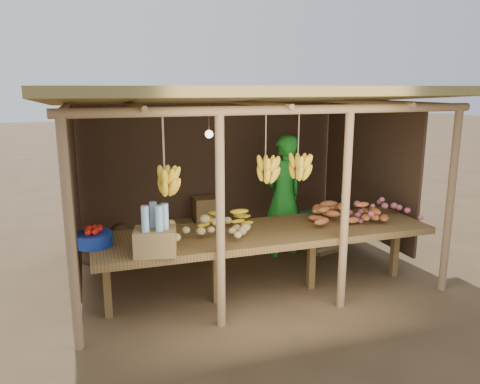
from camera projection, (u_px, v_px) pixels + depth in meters
name	position (u px, v px, depth m)	size (l,w,h in m)	color
ground	(240.00, 266.00, 6.46)	(60.00, 60.00, 0.00)	brown
stall_structure	(235.00, 127.00, 6.02)	(4.70, 3.50, 2.43)	#96734D
counter	(266.00, 235.00, 5.42)	(3.90, 1.05, 0.80)	brown
potato_heap	(207.00, 221.00, 5.13)	(1.02, 0.61, 0.37)	tan
sweet_potato_heap	(344.00, 206.00, 5.78)	(1.00, 0.60, 0.36)	#A5562A
onion_heap	(382.00, 204.00, 5.87)	(0.81, 0.49, 0.36)	#C35E74
banana_pile	(226.00, 210.00, 5.62)	(0.58, 0.35, 0.35)	yellow
tomato_basin	(94.00, 238.00, 4.87)	(0.39, 0.39, 0.21)	navy
bottle_box	(155.00, 235.00, 4.60)	(0.46, 0.40, 0.52)	olive
vendor	(284.00, 196.00, 6.73)	(0.64, 0.42, 1.77)	#1B7C20
tarp_crate	(324.00, 230.00, 7.08)	(0.73, 0.67, 0.74)	brown
carton_stack	(198.00, 223.00, 7.41)	(0.95, 0.39, 0.70)	olive
burlap_sacks	(107.00, 242.00, 6.65)	(0.86, 0.45, 0.61)	#442E1F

